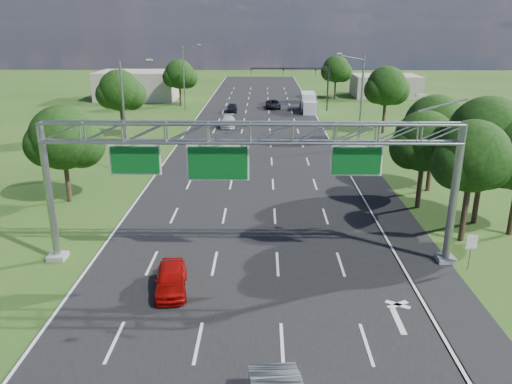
{
  "coord_description": "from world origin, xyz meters",
  "views": [
    {
      "loc": [
        0.95,
        -14.16,
        12.95
      ],
      "look_at": [
        0.55,
        13.33,
        3.72
      ],
      "focal_mm": 35.0,
      "sensor_mm": 36.0,
      "label": 1
    }
  ],
  "objects_px": {
    "sign_gantry": "(252,144)",
    "red_coupe": "(171,279)",
    "traffic_signal": "(306,78)",
    "regulatory_sign": "(471,245)",
    "box_truck": "(308,103)"
  },
  "relations": [
    {
      "from": "regulatory_sign",
      "to": "box_truck",
      "type": "height_order",
      "value": "box_truck"
    },
    {
      "from": "regulatory_sign",
      "to": "red_coupe",
      "type": "distance_m",
      "value": 16.34
    },
    {
      "from": "regulatory_sign",
      "to": "box_truck",
      "type": "xyz_separation_m",
      "value": [
        -4.4,
        53.57,
        -0.16
      ]
    },
    {
      "from": "traffic_signal",
      "to": "box_truck",
      "type": "distance_m",
      "value": 3.88
    },
    {
      "from": "sign_gantry",
      "to": "box_truck",
      "type": "bearing_deg",
      "value": 81.7
    },
    {
      "from": "traffic_signal",
      "to": "red_coupe",
      "type": "relative_size",
      "value": 3.14
    },
    {
      "from": "traffic_signal",
      "to": "box_truck",
      "type": "xyz_separation_m",
      "value": [
        0.52,
        -0.45,
        -3.82
      ]
    },
    {
      "from": "regulatory_sign",
      "to": "box_truck",
      "type": "relative_size",
      "value": 0.28
    },
    {
      "from": "sign_gantry",
      "to": "box_truck",
      "type": "relative_size",
      "value": 3.15
    },
    {
      "from": "sign_gantry",
      "to": "traffic_signal",
      "type": "bearing_deg",
      "value": 82.32
    },
    {
      "from": "red_coupe",
      "to": "sign_gantry",
      "type": "bearing_deg",
      "value": 33.33
    },
    {
      "from": "sign_gantry",
      "to": "traffic_signal",
      "type": "relative_size",
      "value": 1.92
    },
    {
      "from": "sign_gantry",
      "to": "regulatory_sign",
      "type": "height_order",
      "value": "sign_gantry"
    },
    {
      "from": "sign_gantry",
      "to": "red_coupe",
      "type": "relative_size",
      "value": 6.05
    },
    {
      "from": "box_truck",
      "to": "regulatory_sign",
      "type": "bearing_deg",
      "value": -83.54
    }
  ]
}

